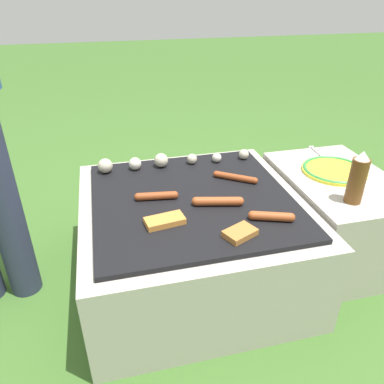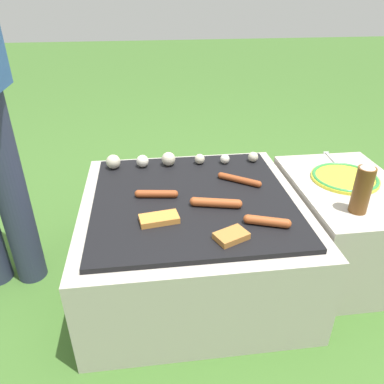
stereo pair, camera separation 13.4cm
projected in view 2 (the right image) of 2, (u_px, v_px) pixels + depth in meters
name	position (u px, v px, depth m)	size (l,w,h in m)	color
ground_plane	(192.00, 274.00, 1.53)	(14.00, 14.00, 0.00)	#3D6628
grill	(192.00, 238.00, 1.44)	(0.80, 0.80, 0.37)	#B2AA9E
side_ledge	(341.00, 225.00, 1.52)	(0.40, 0.59, 0.37)	#B2AA9E
sausage_front_center	(239.00, 180.00, 1.44)	(0.15, 0.11, 0.02)	#93421E
sausage_back_left	(156.00, 194.00, 1.34)	(0.16, 0.05, 0.03)	#93421E
sausage_front_left	(215.00, 203.00, 1.29)	(0.18, 0.07, 0.03)	#A34C23
sausage_back_right	(267.00, 221.00, 1.19)	(0.14, 0.07, 0.03)	#A34C23
bread_slice_center	(231.00, 236.00, 1.13)	(0.12, 0.10, 0.02)	#B27033
bread_slice_left	(159.00, 219.00, 1.21)	(0.13, 0.08, 0.02)	#D18438
mushroom_row	(167.00, 160.00, 1.57)	(0.64, 0.06, 0.06)	beige
plate_colorful	(345.00, 178.00, 1.46)	(0.26, 0.26, 0.02)	yellow
condiment_bottle	(363.00, 188.00, 1.22)	(0.06, 0.06, 0.19)	brown
fork_utensil	(332.00, 160.00, 1.62)	(0.03, 0.19, 0.01)	silver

